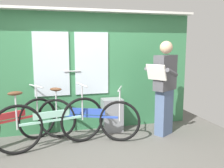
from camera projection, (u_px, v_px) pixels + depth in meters
ground_plane at (100, 163)px, 3.37m from camera, size 5.10×4.30×0.04m
train_door_wall at (83, 69)px, 4.46m from camera, size 4.10×0.28×2.15m
bicycle_near_door at (9, 123)px, 3.79m from camera, size 1.45×0.85×0.90m
bicycle_leaning_behind at (87, 118)px, 4.08m from camera, size 1.60×0.79×0.88m
bicycle_by_pole at (51, 123)px, 3.75m from camera, size 1.69×0.54×0.94m
passenger_reading_newspaper at (165, 86)px, 4.25m from camera, size 0.62×0.56×1.62m
trash_bin_by_wall at (112, 115)px, 4.52m from camera, size 0.36×0.28×0.59m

